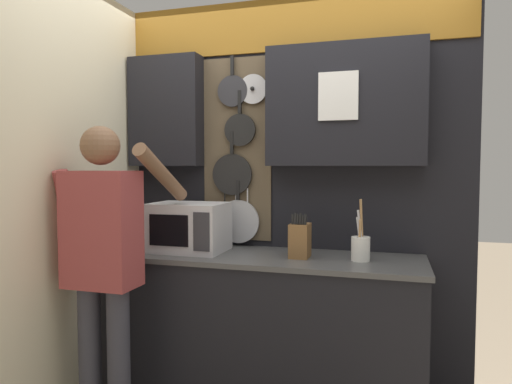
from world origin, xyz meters
The scene contains 7 objects.
base_cabinet_counter centered at (0.00, 0.00, 0.46)m, with size 1.96×0.60×0.93m.
back_wall_unit centered at (0.02, 0.27, 1.53)m, with size 2.53×0.22×2.54m.
side_wall centered at (-1.00, -0.41, 1.27)m, with size 0.04×1.60×2.54m.
microwave centered at (-0.45, -0.01, 1.08)m, with size 0.46×0.35×0.30m.
knife_block centered at (0.26, -0.01, 1.03)m, with size 0.11×0.15×0.26m.
utensil_crock centered at (0.61, -0.01, 1.01)m, with size 0.11×0.11×0.35m.
person centered at (-0.70, -0.54, 1.00)m, with size 0.54×0.61×1.68m.
Camera 1 is at (0.76, -2.63, 1.46)m, focal length 32.00 mm.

